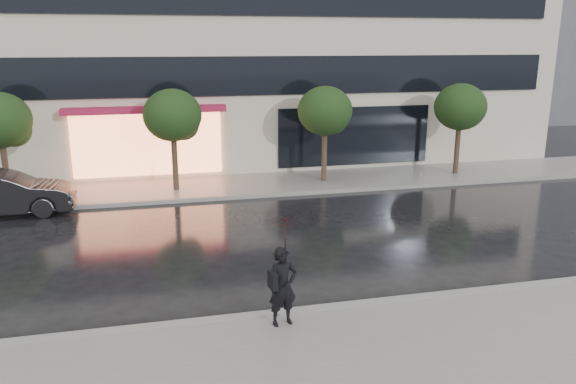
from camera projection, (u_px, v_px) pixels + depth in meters
name	position (u px, v px, depth m)	size (l,w,h in m)	color
ground	(325.00, 291.00, 13.15)	(120.00, 120.00, 0.00)	black
sidewalk_near	(378.00, 364.00, 10.08)	(60.00, 4.50, 0.12)	slate
sidewalk_far	(251.00, 185.00, 22.77)	(60.00, 3.50, 0.12)	slate
curb_near	(339.00, 308.00, 12.20)	(60.00, 0.25, 0.14)	gray
curb_far	(259.00, 195.00, 21.13)	(60.00, 0.25, 0.14)	gray
bg_building_right	(543.00, 11.00, 43.21)	(12.00, 12.00, 16.00)	#4C4C54
tree_far_west	(2.00, 122.00, 19.83)	(2.20, 2.20, 3.99)	#33261C
tree_mid_west	(174.00, 117.00, 21.17)	(2.20, 2.20, 3.99)	#33261C
tree_mid_east	(326.00, 113.00, 22.51)	(2.20, 2.20, 3.99)	#33261C
tree_far_east	(461.00, 109.00, 23.85)	(2.20, 2.20, 3.99)	#33261C
parked_car	(2.00, 194.00, 18.74)	(1.59, 4.56, 1.50)	black
pedestrian_with_umbrella	(284.00, 256.00, 11.04)	(1.03, 1.04, 2.27)	black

